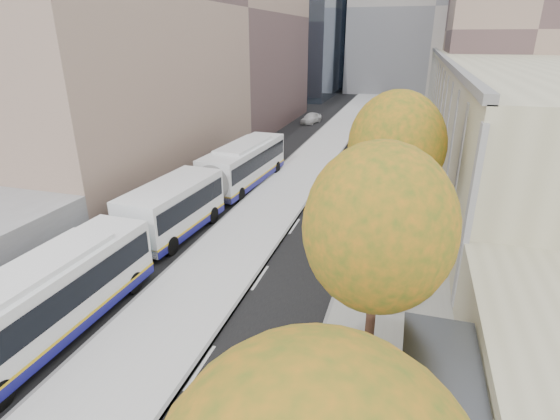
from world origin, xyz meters
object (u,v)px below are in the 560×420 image
at_px(bus_shelter, 448,386).
at_px(bus_far, 219,179).
at_px(distant_car, 311,118).
at_px(cyclist, 221,406).

bearing_deg(bus_shelter, bus_far, 130.13).
bearing_deg(distant_car, bus_far, -78.45).
bearing_deg(distant_car, cyclist, -69.80).
height_order(bus_shelter, cyclist, bus_shelter).
relative_size(bus_shelter, distant_car, 1.14).
relative_size(bus_shelter, bus_far, 0.25).
bearing_deg(bus_far, distant_car, 94.71).
relative_size(bus_far, distant_car, 4.54).
bearing_deg(cyclist, bus_far, 121.19).
distance_m(bus_shelter, bus_far, 20.17).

